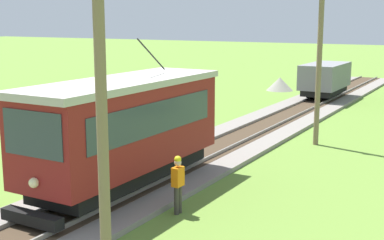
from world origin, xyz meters
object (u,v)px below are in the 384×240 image
red_tram (125,129)px  gravel_pile (280,84)px  utility_pole_near_tram (101,101)px  second_worker (178,182)px  utility_pole_mid (319,56)px  freight_car (325,79)px

red_tram → gravel_pile: (-4.64, 26.92, -1.66)m
utility_pole_near_tram → gravel_pile: size_ratio=3.70×
red_tram → utility_pole_near_tram: (3.47, -5.35, 1.90)m
red_tram → gravel_pile: size_ratio=3.95×
gravel_pile → second_worker: 28.65m
gravel_pile → red_tram: bearing=-80.2°
utility_pole_mid → gravel_pile: (-8.11, 16.99, -3.57)m
utility_pole_near_tram → gravel_pile: utility_pole_near_tram is taller
utility_pole_mid → second_worker: 11.23m
utility_pole_near_tram → red_tram: bearing=123.0°
utility_pole_mid → second_worker: (-0.95, -10.75, -3.12)m
second_worker → red_tram: bearing=-15.9°
utility_pole_mid → gravel_pile: size_ratio=3.71×
utility_pole_near_tram → gravel_pile: bearing=104.1°
red_tram → second_worker: (2.52, -0.81, -1.21)m
red_tram → utility_pole_near_tram: utility_pole_near_tram is taller
utility_pole_mid → second_worker: size_ratio=4.49×
second_worker → gravel_pile: bearing=-73.6°
red_tram → gravel_pile: 27.37m
utility_pole_near_tram → second_worker: (-0.95, 4.54, -3.11)m
freight_car → second_worker: bearing=-84.1°
freight_car → gravel_pile: bearing=143.5°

